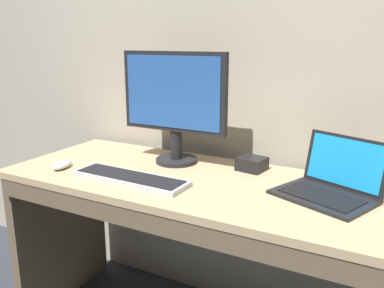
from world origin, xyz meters
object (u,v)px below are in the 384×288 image
at_px(external_drive_box, 252,164).
at_px(laptop_black, 330,185).
at_px(wired_keyboard, 130,178).
at_px(computer_mouse, 62,165).
at_px(external_monitor, 174,101).

bearing_deg(external_drive_box, laptop_black, -23.13).
distance_m(laptop_black, external_drive_box, 0.37).
bearing_deg(wired_keyboard, computer_mouse, -178.35).
distance_m(wired_keyboard, computer_mouse, 0.35).
height_order(external_monitor, computer_mouse, external_monitor).
bearing_deg(laptop_black, computer_mouse, -168.61).
bearing_deg(wired_keyboard, external_drive_box, 43.28).
distance_m(laptop_black, external_monitor, 0.73).
bearing_deg(wired_keyboard, external_monitor, 82.97).
relative_size(wired_keyboard, external_drive_box, 4.45).
xyz_separation_m(laptop_black, wired_keyboard, (-0.72, -0.21, -0.03)).
bearing_deg(external_drive_box, external_monitor, -168.81).
relative_size(external_monitor, wired_keyboard, 1.00).
bearing_deg(external_monitor, computer_mouse, -142.77).
distance_m(laptop_black, wired_keyboard, 0.75).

